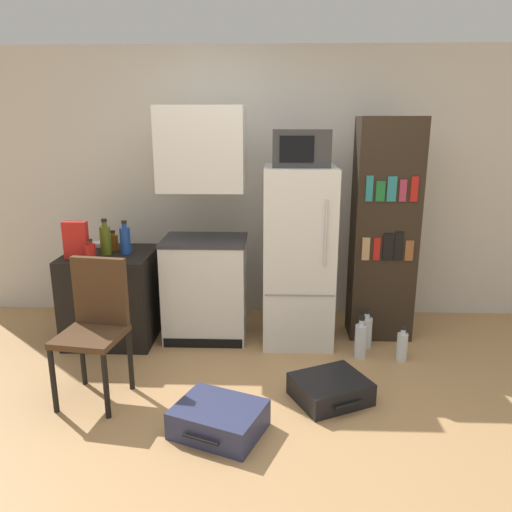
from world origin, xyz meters
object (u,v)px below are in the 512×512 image
Objects in this scene: cereal_box at (76,240)px; water_bottle_front at (366,331)px; microwave at (301,148)px; bottle_blue_soda at (125,240)px; kitchen_hutch at (204,236)px; bottle_milk_white at (79,241)px; side_table at (113,296)px; bottle_amber_beer at (113,242)px; bottle_ketchup_red at (91,252)px; water_bottle_back at (361,340)px; bottle_olive_oil at (105,239)px; suitcase_small_flat at (219,419)px; bowl at (100,244)px; chair at (96,318)px; water_bottle_middle at (402,346)px; bookshelf at (384,231)px; refrigerator at (298,256)px; suitcase_large_flat at (330,389)px.

cereal_box is 2.48m from water_bottle_front.
bottle_blue_soda is at bearing -178.00° from microwave.
kitchen_hutch is 1.06m from bottle_milk_white.
bottle_amber_beer reaches higher than side_table.
bottle_ketchup_red is 2.25m from water_bottle_back.
kitchen_hutch reaches higher than side_table.
bottle_olive_oil is at bearing 178.06° from water_bottle_front.
bottle_blue_soda reaches higher than suitcase_small_flat.
chair reaches higher than bowl.
side_table is at bearing 171.83° from water_bottle_middle.
microwave is 1.50× the size of cereal_box.
bookshelf is 6.57× the size of water_bottle_middle.
refrigerator is at bearing -170.05° from bookshelf.
bottle_olive_oil reaches higher than suitcase_small_flat.
microwave is (1.59, 0.04, 1.25)m from side_table.
bottle_milk_white reaches higher than bottle_ketchup_red.
bookshelf reaches higher than bottle_milk_white.
bottle_milk_white is at bearing 172.36° from bottle_blue_soda.
microwave is at bearing 165.32° from water_bottle_front.
bottle_blue_soda is 2.18× the size of bowl.
bookshelf reaches higher than suitcase_large_flat.
water_bottle_middle reaches higher than suitcase_small_flat.
bottle_amber_beer is 0.60× the size of water_bottle_middle.
bottle_blue_soda is 0.96m from chair.
cereal_box is (-1.79, -0.21, 0.17)m from refrigerator.
bowl is 0.21× the size of suitcase_large_flat.
water_bottle_front is at bearing -3.65° from bottle_milk_white.
bottle_amber_beer is 0.27× the size of suitcase_small_flat.
side_table is 1.22× the size of suitcase_small_flat.
bowl is 2.10m from suitcase_small_flat.
bottle_amber_beer is at bearing 123.47° from suitcase_large_flat.
water_bottle_back is (2.34, -0.34, -0.71)m from bottle_milk_white.
kitchen_hutch is at bearing 177.18° from refrigerator.
water_bottle_middle is (1.34, 1.00, 0.03)m from suitcase_small_flat.
refrigerator reaches higher than suitcase_large_flat.
water_bottle_back is at bearing -16.38° from kitchen_hutch.
chair is (0.45, -0.96, -0.29)m from bottle_milk_white.
refrigerator is 4.27× the size of water_bottle_back.
water_bottle_back is at bearing -34.36° from microwave.
bookshelf is 10.97× the size of bottle_amber_beer.
bowl is at bearing 173.78° from microwave.
water_bottle_front reaches higher than water_bottle_middle.
bookshelf is at bearing 9.95° from refrigerator.
bookshelf reaches higher than water_bottle_back.
side_table is at bearing 171.74° from water_bottle_back.
kitchen_hutch is 1.64m from suitcase_large_flat.
bottle_amber_beer is 0.58× the size of bottle_olive_oil.
water_bottle_middle is at bearing -14.68° from kitchen_hutch.
bottle_olive_oil is at bearing 75.39° from bottle_ketchup_red.
water_bottle_back is at bearing 67.27° from suitcase_small_flat.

